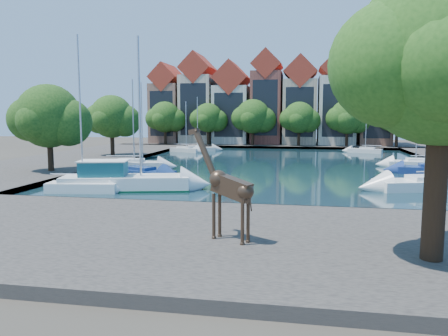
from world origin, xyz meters
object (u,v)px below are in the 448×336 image
Objects in this scene: giraffe_statue at (227,186)px; sailboat_right_a at (424,182)px; plane_tree at (446,63)px; motorsailer at (122,178)px; sailboat_left_a at (83,184)px.

giraffe_statue is 0.42× the size of sailboat_right_a.
plane_tree is at bearing -8.29° from giraffe_statue.
motorsailer is at bearing -169.35° from sailboat_right_a.
plane_tree is 9.48m from giraffe_statue.
sailboat_right_a is (25.43, 5.63, -0.02)m from sailboat_left_a.
sailboat_right_a is (22.91, 4.31, -0.31)m from motorsailer.
plane_tree is 0.92× the size of motorsailer.
motorsailer is (-10.46, 13.15, -1.86)m from giraffe_statue.
sailboat_right_a is at bearing 10.65° from motorsailer.
giraffe_statue is at bearing -125.50° from sailboat_right_a.
plane_tree is at bearing -37.72° from motorsailer.
giraffe_statue is 16.90m from motorsailer.
giraffe_statue is 21.55m from sailboat_right_a.
giraffe_statue is 17.69m from sailboat_left_a.
giraffe_statue is at bearing 171.71° from plane_tree.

